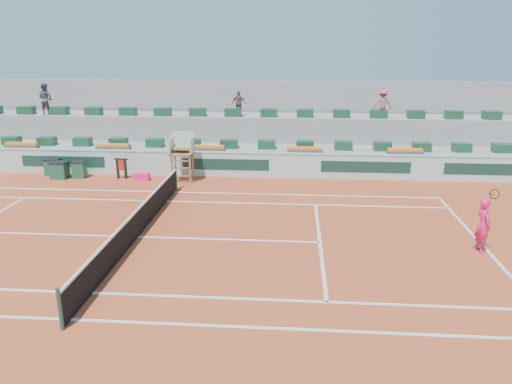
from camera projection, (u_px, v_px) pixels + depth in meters
ground at (138, 237)px, 17.61m from camera, size 90.00×90.00×0.00m
seating_tier_lower at (196, 155)px, 27.65m from camera, size 36.00×4.00×1.20m
seating_tier_upper at (201, 137)px, 28.97m from camera, size 36.00×2.40×2.60m
stadium_back_wall at (205, 117)px, 30.24m from camera, size 36.00×0.40×4.40m
player_bag at (141, 177)px, 24.79m from camera, size 0.80×0.36×0.36m
spectator_left at (45, 99)px, 28.36m from camera, size 0.99×0.85×1.76m
spectator_mid at (239, 103)px, 27.84m from camera, size 0.87×0.50×1.39m
spectator_right at (383, 104)px, 27.05m from camera, size 1.06×0.66×1.57m
court_lines at (138, 237)px, 17.61m from camera, size 23.89×11.09×0.01m
tennis_net at (137, 223)px, 17.46m from camera, size 0.10×11.97×1.10m
advertising_hoarding at (188, 163)px, 25.53m from camera, size 36.00×0.34×1.26m
umpire_chair at (182, 150)px, 24.32m from camera, size 1.10×0.90×2.40m
seat_row_lower at (192, 143)px, 26.55m from camera, size 32.90×0.60×0.44m
seat_row_upper at (198, 112)px, 27.96m from camera, size 32.90×0.60×0.44m
flower_planters at (160, 147)px, 25.92m from camera, size 26.80×0.36×0.28m
drink_cooler_a at (79, 169)px, 25.17m from camera, size 0.64×0.55×0.84m
drink_cooler_b at (59, 170)px, 25.07m from camera, size 0.82×0.71×0.84m
drink_cooler_c at (53, 167)px, 25.67m from camera, size 0.73×0.63×0.84m
towel_rack at (121, 167)px, 24.95m from camera, size 0.68×0.11×1.03m
tennis_player at (483, 225)px, 16.18m from camera, size 0.53×0.92×2.28m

